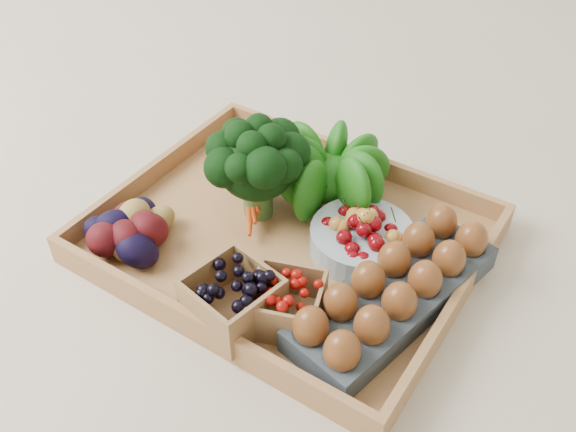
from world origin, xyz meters
The scene contains 10 objects.
ground centered at (0.00, 0.00, 0.00)m, with size 4.00×4.00×0.00m, color beige.
tray centered at (0.00, 0.00, 0.01)m, with size 0.55×0.45×0.01m, color #AF7C49.
carrots centered at (-0.12, 0.07, 0.04)m, with size 0.20×0.14×0.05m, color #D44411, non-canonical shape.
lettuce centered at (0.00, 0.12, 0.08)m, with size 0.13×0.13×0.13m, color #10530D.
broccoli centered at (-0.07, 0.02, 0.08)m, with size 0.16×0.16×0.12m, color black, non-canonical shape.
cherry_bowl centered at (0.11, 0.04, 0.04)m, with size 0.15×0.15×0.04m, color #8C9EA5.
egg_carton centered at (0.20, -0.04, 0.03)m, with size 0.12×0.33×0.04m, color #3C474D.
potatoes centered at (-0.19, -0.14, 0.06)m, with size 0.15×0.15×0.08m, color #3B090C, non-canonical shape.
punnet_blackberry centered at (0.02, -0.17, 0.05)m, with size 0.10×0.10×0.07m, color black.
punnet_raspberry centered at (0.09, -0.14, 0.05)m, with size 0.09×0.09×0.06m, color #7B0905.
Camera 1 is at (0.39, -0.60, 0.69)m, focal length 40.00 mm.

